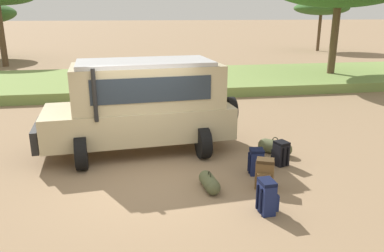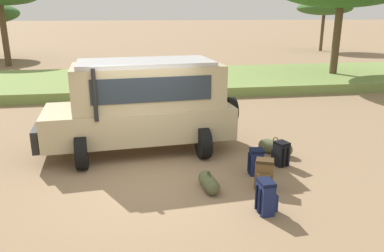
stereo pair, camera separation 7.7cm
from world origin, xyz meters
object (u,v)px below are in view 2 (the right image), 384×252
object	(u,v)px
safari_vehicle	(143,104)
backpack_outermost	(257,162)
duffel_bag_low_black_case	(275,147)
duffel_bag_soft_canvas	(209,182)
backpack_beside_front_wheel	(281,154)
acacia_tree_right_mid	(324,8)
backpack_cluster_center	(266,197)
backpack_near_rear_wheel	(264,175)

from	to	relation	value
safari_vehicle	backpack_outermost	distance (m)	3.41
duffel_bag_low_black_case	duffel_bag_soft_canvas	xyz separation A→B (m)	(-2.16, -1.74, -0.03)
safari_vehicle	backpack_beside_front_wheel	xyz separation A→B (m)	(3.27, -1.65, -1.00)
duffel_bag_soft_canvas	duffel_bag_low_black_case	bearing A→B (deg)	38.87
safari_vehicle	acacia_tree_right_mid	world-z (taller)	acacia_tree_right_mid
backpack_outermost	acacia_tree_right_mid	bearing A→B (deg)	59.96
backpack_beside_front_wheel	acacia_tree_right_mid	size ratio (longest dim) A/B	0.12
backpack_cluster_center	safari_vehicle	bearing A→B (deg)	119.16
safari_vehicle	acacia_tree_right_mid	size ratio (longest dim) A/B	1.06
backpack_beside_front_wheel	safari_vehicle	bearing A→B (deg)	153.21
backpack_near_rear_wheel	safari_vehicle	bearing A→B (deg)	130.76
backpack_beside_front_wheel	backpack_near_rear_wheel	distance (m)	1.44
duffel_bag_soft_canvas	backpack_beside_front_wheel	bearing A→B (deg)	26.72
backpack_cluster_center	backpack_near_rear_wheel	xyz separation A→B (m)	(0.31, 0.97, 0.00)
backpack_cluster_center	duffel_bag_low_black_case	size ratio (longest dim) A/B	0.85
duffel_bag_low_black_case	acacia_tree_right_mid	distance (m)	29.32
backpack_cluster_center	backpack_near_rear_wheel	bearing A→B (deg)	72.22
backpack_outermost	acacia_tree_right_mid	distance (m)	30.75
safari_vehicle	backpack_beside_front_wheel	size ratio (longest dim) A/B	8.92
backpack_beside_front_wheel	backpack_outermost	xyz separation A→B (m)	(-0.76, -0.42, 0.00)
backpack_beside_front_wheel	backpack_outermost	size ratio (longest dim) A/B	0.99
backpack_beside_front_wheel	backpack_cluster_center	xyz separation A→B (m)	(-1.16, -2.14, 0.02)
backpack_near_rear_wheel	backpack_outermost	distance (m)	0.74
duffel_bag_low_black_case	backpack_cluster_center	bearing A→B (deg)	-114.46
duffel_bag_low_black_case	acacia_tree_right_mid	xyz separation A→B (m)	(14.38, 25.28, 3.74)
safari_vehicle	backpack_cluster_center	xyz separation A→B (m)	(2.11, -3.79, -0.97)
backpack_near_rear_wheel	acacia_tree_right_mid	world-z (taller)	acacia_tree_right_mid
duffel_bag_low_black_case	backpack_near_rear_wheel	bearing A→B (deg)	-117.65
backpack_near_rear_wheel	duffel_bag_soft_canvas	size ratio (longest dim) A/B	0.79
duffel_bag_low_black_case	safari_vehicle	bearing A→B (deg)	164.86
backpack_cluster_center	duffel_bag_soft_canvas	distance (m)	1.42
backpack_near_rear_wheel	duffel_bag_low_black_case	world-z (taller)	backpack_near_rear_wheel
safari_vehicle	backpack_cluster_center	world-z (taller)	safari_vehicle
backpack_beside_front_wheel	backpack_cluster_center	distance (m)	2.43
acacia_tree_right_mid	backpack_near_rear_wheel	bearing A→B (deg)	-119.49
duffel_bag_soft_canvas	acacia_tree_right_mid	bearing A→B (deg)	58.53
safari_vehicle	backpack_cluster_center	distance (m)	4.45
backpack_beside_front_wheel	duffel_bag_low_black_case	distance (m)	0.75
safari_vehicle	backpack_near_rear_wheel	bearing A→B (deg)	-49.24
backpack_beside_front_wheel	duffel_bag_soft_canvas	distance (m)	2.26
backpack_near_rear_wheel	duffel_bag_low_black_case	bearing A→B (deg)	62.35
backpack_outermost	duffel_bag_low_black_case	bearing A→B (deg)	51.80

